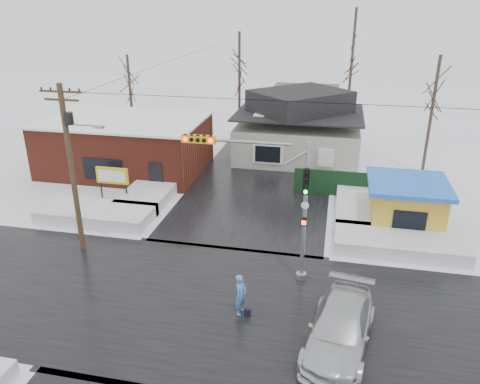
% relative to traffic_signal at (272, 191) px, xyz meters
% --- Properties ---
extents(ground, '(120.00, 120.00, 0.00)m').
position_rel_traffic_signal_xyz_m(ground, '(-2.43, -2.97, -4.54)').
color(ground, white).
rests_on(ground, ground).
extents(road_ns, '(10.00, 120.00, 0.02)m').
position_rel_traffic_signal_xyz_m(road_ns, '(-2.43, -2.97, -4.53)').
color(road_ns, black).
rests_on(road_ns, ground).
extents(road_ew, '(120.00, 10.00, 0.02)m').
position_rel_traffic_signal_xyz_m(road_ew, '(-2.43, -2.97, -4.53)').
color(road_ew, black).
rests_on(road_ew, ground).
extents(snowbank_nw, '(7.00, 3.00, 0.80)m').
position_rel_traffic_signal_xyz_m(snowbank_nw, '(-11.43, 4.03, -4.14)').
color(snowbank_nw, white).
rests_on(snowbank_nw, ground).
extents(snowbank_ne, '(7.00, 3.00, 0.80)m').
position_rel_traffic_signal_xyz_m(snowbank_ne, '(6.57, 4.03, -4.14)').
color(snowbank_ne, white).
rests_on(snowbank_ne, ground).
extents(snowbank_nside_w, '(3.00, 8.00, 0.80)m').
position_rel_traffic_signal_xyz_m(snowbank_nside_w, '(-9.43, 9.03, -4.14)').
color(snowbank_nside_w, white).
rests_on(snowbank_nside_w, ground).
extents(snowbank_nside_e, '(3.00, 8.00, 0.80)m').
position_rel_traffic_signal_xyz_m(snowbank_nside_e, '(4.57, 9.03, -4.14)').
color(snowbank_nside_e, white).
rests_on(snowbank_nside_e, ground).
extents(traffic_signal, '(6.05, 0.68, 7.00)m').
position_rel_traffic_signal_xyz_m(traffic_signal, '(0.00, 0.00, 0.00)').
color(traffic_signal, gray).
rests_on(traffic_signal, ground).
extents(utility_pole, '(3.15, 0.44, 9.00)m').
position_rel_traffic_signal_xyz_m(utility_pole, '(-10.36, 0.53, 0.57)').
color(utility_pole, '#382619').
rests_on(utility_pole, ground).
extents(brick_building, '(12.20, 8.20, 4.12)m').
position_rel_traffic_signal_xyz_m(brick_building, '(-13.43, 13.03, -2.46)').
color(brick_building, maroon).
rests_on(brick_building, ground).
extents(marquee_sign, '(2.20, 0.21, 2.55)m').
position_rel_traffic_signal_xyz_m(marquee_sign, '(-11.43, 6.53, -2.62)').
color(marquee_sign, black).
rests_on(marquee_sign, ground).
extents(house, '(10.40, 8.40, 5.76)m').
position_rel_traffic_signal_xyz_m(house, '(-0.43, 19.03, -1.92)').
color(house, '#B4B0A3').
rests_on(house, ground).
extents(kiosk, '(4.60, 4.60, 2.88)m').
position_rel_traffic_signal_xyz_m(kiosk, '(7.07, 7.03, -3.08)').
color(kiosk, gold).
rests_on(kiosk, ground).
extents(fence, '(8.00, 0.12, 1.80)m').
position_rel_traffic_signal_xyz_m(fence, '(4.07, 11.03, -3.64)').
color(fence, black).
rests_on(fence, ground).
extents(tree_far_left, '(3.00, 3.00, 10.00)m').
position_rel_traffic_signal_xyz_m(tree_far_left, '(-6.43, 23.03, 3.41)').
color(tree_far_left, '#332821').
rests_on(tree_far_left, ground).
extents(tree_far_mid, '(3.00, 3.00, 12.00)m').
position_rel_traffic_signal_xyz_m(tree_far_mid, '(3.57, 25.03, 5.00)').
color(tree_far_mid, '#332821').
rests_on(tree_far_mid, ground).
extents(tree_far_right, '(3.00, 3.00, 9.00)m').
position_rel_traffic_signal_xyz_m(tree_far_right, '(9.57, 17.03, 2.62)').
color(tree_far_right, '#332821').
rests_on(tree_far_right, ground).
extents(tree_far_west, '(3.00, 3.00, 8.00)m').
position_rel_traffic_signal_xyz_m(tree_far_west, '(-16.43, 21.03, 1.82)').
color(tree_far_west, '#332821').
rests_on(tree_far_west, ground).
extents(pedestrian, '(0.62, 0.79, 1.90)m').
position_rel_traffic_signal_xyz_m(pedestrian, '(-0.78, -3.25, -3.59)').
color(pedestrian, '#477DC7').
rests_on(pedestrian, ground).
extents(car, '(3.17, 5.97, 1.65)m').
position_rel_traffic_signal_xyz_m(car, '(3.45, -4.49, -3.71)').
color(car, silver).
rests_on(car, ground).
extents(shopping_bag, '(0.28, 0.13, 0.35)m').
position_rel_traffic_signal_xyz_m(shopping_bag, '(-0.45, -3.42, -4.36)').
color(shopping_bag, black).
rests_on(shopping_bag, ground).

